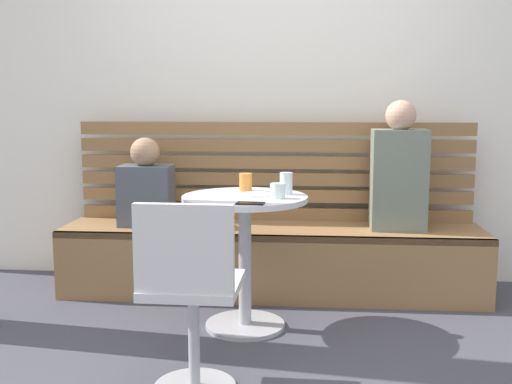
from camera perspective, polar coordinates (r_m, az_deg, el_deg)
ground at (r=2.93m, az=-0.03°, el=-16.67°), size 8.00×8.00×0.00m
back_wall at (r=4.29m, az=1.86°, el=11.24°), size 5.20×0.10×2.90m
booth_bench at (r=3.98m, az=1.44°, el=-6.40°), size 2.70×0.52×0.44m
booth_backrest at (r=4.11m, az=1.67°, el=1.98°), size 2.65×0.04×0.67m
cafe_table at (r=3.32m, az=-1.05°, el=-4.14°), size 0.68×0.68×0.74m
white_chair at (r=2.58m, az=-6.19°, el=-9.19°), size 0.41×0.41×0.85m
person_adult at (r=3.92m, az=13.23°, el=1.86°), size 0.34×0.22×0.81m
person_child_left at (r=4.02m, az=-10.26°, el=0.43°), size 0.34×0.22×0.57m
cup_glass_tall at (r=3.33m, az=2.84°, el=0.81°), size 0.07×0.07×0.12m
cup_glass_short at (r=3.19m, az=2.05°, el=0.11°), size 0.08×0.08×0.08m
cup_tumbler_orange at (r=3.46m, az=-0.97°, el=0.93°), size 0.07×0.07×0.10m
plate_small at (r=3.29m, az=-0.01°, el=-0.23°), size 0.17×0.17×0.01m
phone_on_table at (r=3.02m, az=-0.52°, el=-1.06°), size 0.15×0.08×0.01m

